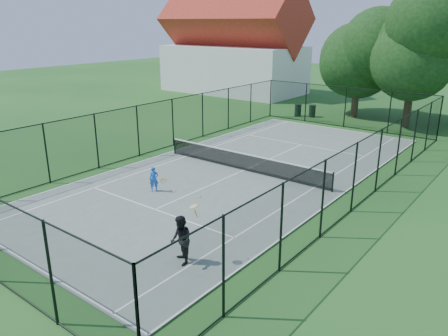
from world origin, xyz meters
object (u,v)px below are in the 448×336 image
Objects in this scene: player_blue at (154,179)px; trash_bin_left at (298,110)px; tennis_net at (244,161)px; player_black at (181,240)px; trash_bin_right at (312,111)px.

trash_bin_left is at bearing 99.12° from player_blue.
player_black is (3.80, -8.85, 0.30)m from tennis_net.
player_black reaches higher than tennis_net.
player_black is at bearing -66.78° from tennis_net.
player_blue is 0.53× the size of player_black.
tennis_net is at bearing -76.51° from trash_bin_right.
player_black reaches higher than trash_bin_right.
trash_bin_right is (-3.57, 14.86, -0.07)m from tennis_net.
player_blue is 6.64m from player_black.
trash_bin_left is 19.63m from player_blue.
player_blue reaches higher than tennis_net.
player_black is at bearing -72.75° from trash_bin_right.
player_black is (7.36, -23.71, 0.38)m from trash_bin_right.
player_blue is at bearing -84.21° from trash_bin_right.
trash_bin_left is 0.46× the size of player_black.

